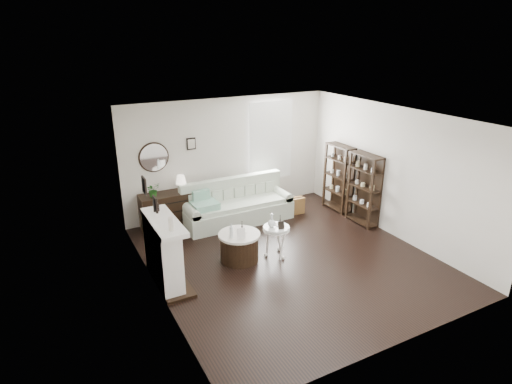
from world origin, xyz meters
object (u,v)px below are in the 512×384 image
sofa (236,207)px  pedestal_table (276,229)px  drum_table (239,246)px  dresser (168,210)px

sofa → pedestal_table: 1.88m
drum_table → pedestal_table: size_ratio=1.28×
drum_table → pedestal_table: pedestal_table is taller
dresser → pedestal_table: size_ratio=1.90×
sofa → dresser: bearing=165.1°
dresser → drum_table: dresser is taller
dresser → pedestal_table: (1.44, -2.26, 0.17)m
pedestal_table → sofa: bearing=88.7°
sofa → pedestal_table: sofa is taller
pedestal_table → dresser: bearing=122.6°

